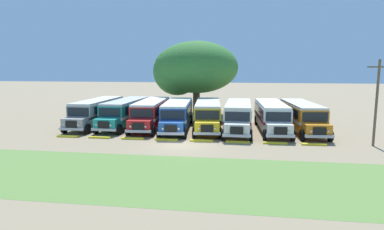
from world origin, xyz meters
name	(u,v)px	position (x,y,z in m)	size (l,w,h in m)	color
ground_plane	(181,145)	(0.00, 0.00, 0.00)	(220.00, 220.00, 0.00)	#937F60
foreground_grass_strip	(157,176)	(0.00, -7.94, 0.00)	(80.00, 8.90, 0.01)	olive
parked_bus_slot_0	(97,111)	(-10.88, 7.96, 1.58)	(2.69, 10.84, 2.82)	#9E9993
parked_bus_slot_1	(126,111)	(-7.63, 8.13, 1.58)	(2.87, 10.86, 2.82)	teal
parked_bus_slot_2	(151,112)	(-4.67, 7.86, 1.58)	(3.22, 10.92, 2.82)	red
parked_bus_slot_3	(177,114)	(-1.69, 7.25, 1.58)	(3.49, 10.96, 2.82)	#23519E
parked_bus_slot_4	(208,114)	(1.47, 7.74, 1.58)	(3.47, 10.96, 2.82)	yellow
parked_bus_slot_5	(238,115)	(4.63, 7.22, 1.58)	(2.81, 10.86, 2.82)	silver
parked_bus_slot_6	(271,115)	(7.95, 7.60, 1.58)	(3.11, 10.90, 2.82)	silver
parked_bus_slot_7	(302,115)	(10.98, 7.93, 1.58)	(3.45, 10.96, 2.82)	orange
curb_wheelstop_0	(68,136)	(-10.88, 1.51, 0.07)	(2.00, 0.36, 0.15)	yellow
curb_wheelstop_1	(100,137)	(-7.77, 1.51, 0.07)	(2.00, 0.36, 0.15)	yellow
curb_wheelstop_2	(133,138)	(-4.66, 1.51, 0.07)	(2.00, 0.36, 0.15)	yellow
curb_wheelstop_3	(167,140)	(-1.55, 1.51, 0.07)	(2.00, 0.36, 0.15)	yellow
curb_wheelstop_4	(202,141)	(1.55, 1.51, 0.07)	(2.00, 0.36, 0.15)	yellow
curb_wheelstop_5	(238,142)	(4.66, 1.51, 0.07)	(2.00, 0.36, 0.15)	yellow
curb_wheelstop_6	(275,143)	(7.77, 1.51, 0.07)	(2.00, 0.36, 0.15)	yellow
curb_wheelstop_7	(314,144)	(10.88, 1.51, 0.07)	(2.00, 0.36, 0.15)	yellow
broad_shade_tree	(195,67)	(-1.30, 18.33, 6.36)	(11.24, 11.00, 10.09)	brown
utility_pole	(377,100)	(15.63, 1.97, 3.75)	(1.80, 0.20, 7.01)	brown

